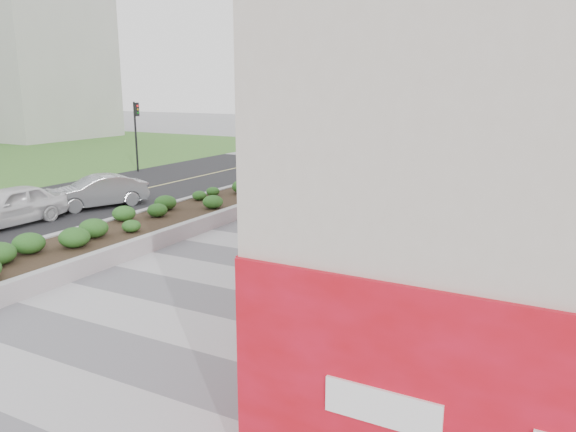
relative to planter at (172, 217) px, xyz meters
The scene contains 13 objects.
ground 8.91m from the planter, 51.84° to the right, with size 160.00×160.00×0.00m, color gray.
walkway 6.81m from the planter, 36.03° to the right, with size 8.00×36.00×0.01m, color #A8A8AD.
building 13.12m from the planter, ahead, with size 6.04×24.08×8.00m.
planter is the anchor object (origin of this frame).
street 6.51m from the planter, behind, with size 10.00×40.00×0.00m, color black.
traffic_signal_near 10.90m from the planter, 99.35° to the left, with size 0.33×0.28×4.20m.
traffic_signal_far 15.00m from the planter, 137.54° to the left, with size 0.33×0.28×4.20m.
distant_bldg_west_a 46.92m from the planter, 149.79° to the left, with size 18.00×12.00×22.00m, color #ADAAA3.
distant_bldg_north_l 48.95m from the planter, 89.40° to the left, with size 16.00×12.00×20.00m, color #ADAAA3.
manhole_cover 7.22m from the planter, 33.69° to the right, with size 0.44×0.44×0.01m, color #595654.
skateboarder 6.41m from the planter, 24.32° to the right, with size 0.50×0.75×1.39m.
car_white 6.19m from the planter, 154.65° to the right, with size 1.75×4.36×1.49m, color white.
car_silver 5.32m from the planter, 166.07° to the left, with size 1.45×4.16×1.37m, color #94989B.
Camera 1 is at (7.79, -8.71, 5.12)m, focal length 35.00 mm.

